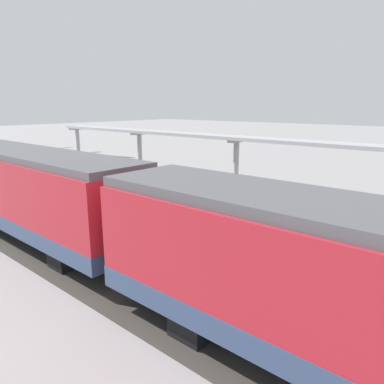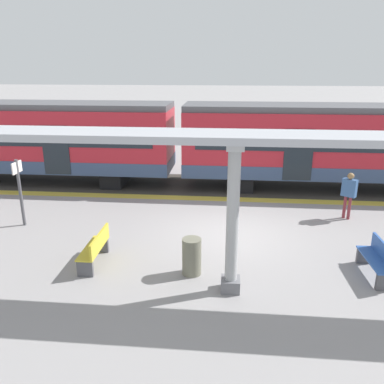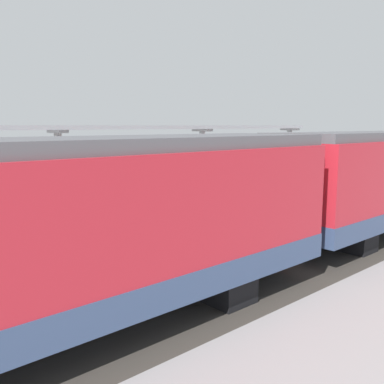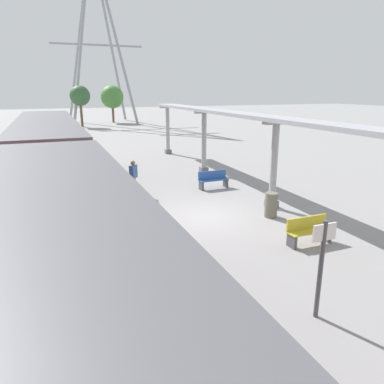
{
  "view_description": "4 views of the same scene",
  "coord_description": "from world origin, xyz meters",
  "px_view_note": "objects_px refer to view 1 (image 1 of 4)",
  "views": [
    {
      "loc": [
        -11.44,
        -9.72,
        5.15
      ],
      "look_at": [
        0.77,
        0.8,
        1.24
      ],
      "focal_mm": 33.54,
      "sensor_mm": 36.0,
      "label": 1
    },
    {
      "loc": [
        11.34,
        -0.13,
        5.05
      ],
      "look_at": [
        -0.36,
        -1.21,
        1.23
      ],
      "focal_mm": 37.09,
      "sensor_mm": 36.0,
      "label": 2
    },
    {
      "loc": [
        -11.72,
        6.69,
        3.67
      ],
      "look_at": [
        -1.14,
        -2.7,
        1.46
      ],
      "focal_mm": 39.68,
      "sensor_mm": 36.0,
      "label": 3
    },
    {
      "loc": [
        -5.1,
        -12.0,
        4.72
      ],
      "look_at": [
        -1.54,
        -2.97,
        1.95
      ],
      "focal_mm": 33.68,
      "sensor_mm": 36.0,
      "label": 4
    }
  ],
  "objects_px": {
    "trash_bin": "(244,207)",
    "passenger_waiting_near_edge": "(107,196)",
    "canopy_pillar_third": "(236,175)",
    "platform_info_sign": "(356,232)",
    "canopy_pillar_fourth": "(140,161)",
    "bench_near_end": "(291,220)",
    "canopy_pillar_fifth": "(79,152)",
    "train_far_carriage": "(21,189)",
    "bench_mid_platform": "(169,194)"
  },
  "relations": [
    {
      "from": "canopy_pillar_fourth",
      "to": "bench_mid_platform",
      "type": "distance_m",
      "value": 3.87
    },
    {
      "from": "train_far_carriage",
      "to": "canopy_pillar_fourth",
      "type": "xyz_separation_m",
      "value": [
        8.4,
        2.28,
        -0.04
      ]
    },
    {
      "from": "canopy_pillar_fourth",
      "to": "platform_info_sign",
      "type": "distance_m",
      "value": 14.24
    },
    {
      "from": "bench_near_end",
      "to": "platform_info_sign",
      "type": "bearing_deg",
      "value": -126.19
    },
    {
      "from": "platform_info_sign",
      "to": "passenger_waiting_near_edge",
      "type": "relative_size",
      "value": 1.36
    },
    {
      "from": "train_far_carriage",
      "to": "canopy_pillar_fourth",
      "type": "bearing_deg",
      "value": 15.22
    },
    {
      "from": "canopy_pillar_fifth",
      "to": "passenger_waiting_near_edge",
      "type": "distance_m",
      "value": 11.2
    },
    {
      "from": "canopy_pillar_fourth",
      "to": "bench_near_end",
      "type": "xyz_separation_m",
      "value": [
        -0.98,
        -10.64,
        -1.35
      ]
    },
    {
      "from": "canopy_pillar_fourth",
      "to": "passenger_waiting_near_edge",
      "type": "distance_m",
      "value": 5.88
    },
    {
      "from": "bench_mid_platform",
      "to": "canopy_pillar_fifth",
      "type": "bearing_deg",
      "value": 84.47
    },
    {
      "from": "platform_info_sign",
      "to": "passenger_waiting_near_edge",
      "type": "distance_m",
      "value": 10.78
    },
    {
      "from": "canopy_pillar_third",
      "to": "platform_info_sign",
      "type": "height_order",
      "value": "canopy_pillar_third"
    },
    {
      "from": "passenger_waiting_near_edge",
      "to": "platform_info_sign",
      "type": "bearing_deg",
      "value": -81.65
    },
    {
      "from": "canopy_pillar_fifth",
      "to": "passenger_waiting_near_edge",
      "type": "xyz_separation_m",
      "value": [
        -4.89,
        -10.05,
        -0.78
      ]
    },
    {
      "from": "passenger_waiting_near_edge",
      "to": "train_far_carriage",
      "type": "bearing_deg",
      "value": 165.68
    },
    {
      "from": "canopy_pillar_third",
      "to": "platform_info_sign",
      "type": "distance_m",
      "value": 7.52
    },
    {
      "from": "canopy_pillar_fourth",
      "to": "platform_info_sign",
      "type": "bearing_deg",
      "value": -103.5
    },
    {
      "from": "trash_bin",
      "to": "canopy_pillar_fifth",
      "type": "bearing_deg",
      "value": 87.38
    },
    {
      "from": "train_far_carriage",
      "to": "passenger_waiting_near_edge",
      "type": "height_order",
      "value": "train_far_carriage"
    },
    {
      "from": "canopy_pillar_third",
      "to": "bench_mid_platform",
      "type": "bearing_deg",
      "value": 105.43
    },
    {
      "from": "platform_info_sign",
      "to": "canopy_pillar_third",
      "type": "bearing_deg",
      "value": 63.71
    },
    {
      "from": "canopy_pillar_third",
      "to": "canopy_pillar_fourth",
      "type": "relative_size",
      "value": 1.0
    },
    {
      "from": "canopy_pillar_fifth",
      "to": "platform_info_sign",
      "type": "bearing_deg",
      "value": -99.12
    },
    {
      "from": "canopy_pillar_fifth",
      "to": "bench_mid_platform",
      "type": "relative_size",
      "value": 2.33
    },
    {
      "from": "train_far_carriage",
      "to": "bench_mid_platform",
      "type": "relative_size",
      "value": 9.0
    },
    {
      "from": "bench_near_end",
      "to": "passenger_waiting_near_edge",
      "type": "distance_m",
      "value": 8.44
    },
    {
      "from": "train_far_carriage",
      "to": "bench_near_end",
      "type": "height_order",
      "value": "train_far_carriage"
    },
    {
      "from": "train_far_carriage",
      "to": "canopy_pillar_fourth",
      "type": "height_order",
      "value": "canopy_pillar_fourth"
    },
    {
      "from": "canopy_pillar_fourth",
      "to": "canopy_pillar_third",
      "type": "bearing_deg",
      "value": -90.0
    },
    {
      "from": "canopy_pillar_fourth",
      "to": "bench_near_end",
      "type": "height_order",
      "value": "canopy_pillar_fourth"
    },
    {
      "from": "bench_mid_platform",
      "to": "trash_bin",
      "type": "distance_m",
      "value": 4.61
    },
    {
      "from": "train_far_carriage",
      "to": "platform_info_sign",
      "type": "bearing_deg",
      "value": -66.3
    },
    {
      "from": "canopy_pillar_fourth",
      "to": "bench_near_end",
      "type": "relative_size",
      "value": 2.35
    },
    {
      "from": "bench_mid_platform",
      "to": "platform_info_sign",
      "type": "height_order",
      "value": "platform_info_sign"
    },
    {
      "from": "canopy_pillar_fourth",
      "to": "platform_info_sign",
      "type": "height_order",
      "value": "canopy_pillar_fourth"
    },
    {
      "from": "trash_bin",
      "to": "passenger_waiting_near_edge",
      "type": "distance_m",
      "value": 6.48
    },
    {
      "from": "train_far_carriage",
      "to": "canopy_pillar_fifth",
      "type": "relative_size",
      "value": 3.86
    },
    {
      "from": "trash_bin",
      "to": "passenger_waiting_near_edge",
      "type": "relative_size",
      "value": 0.59
    },
    {
      "from": "platform_info_sign",
      "to": "trash_bin",
      "type": "bearing_deg",
      "value": 65.37
    },
    {
      "from": "passenger_waiting_near_edge",
      "to": "canopy_pillar_third",
      "type": "bearing_deg",
      "value": -38.81
    },
    {
      "from": "canopy_pillar_third",
      "to": "canopy_pillar_fifth",
      "type": "xyz_separation_m",
      "value": [
        0.0,
        13.98,
        0.0
      ]
    },
    {
      "from": "canopy_pillar_fourth",
      "to": "bench_mid_platform",
      "type": "xyz_separation_m",
      "value": [
        -1.0,
        -3.48,
        -1.35
      ]
    },
    {
      "from": "bench_mid_platform",
      "to": "platform_info_sign",
      "type": "relative_size",
      "value": 0.69
    },
    {
      "from": "train_far_carriage",
      "to": "bench_near_end",
      "type": "bearing_deg",
      "value": -48.41
    },
    {
      "from": "canopy_pillar_fourth",
      "to": "trash_bin",
      "type": "distance_m",
      "value": 8.21
    },
    {
      "from": "train_far_carriage",
      "to": "canopy_pillar_fifth",
      "type": "distance_m",
      "value": 12.42
    },
    {
      "from": "trash_bin",
      "to": "passenger_waiting_near_edge",
      "type": "height_order",
      "value": "passenger_waiting_near_edge"
    },
    {
      "from": "train_far_carriage",
      "to": "canopy_pillar_third",
      "type": "relative_size",
      "value": 3.86
    },
    {
      "from": "platform_info_sign",
      "to": "canopy_pillar_fifth",
      "type": "bearing_deg",
      "value": 80.88
    },
    {
      "from": "canopy_pillar_fifth",
      "to": "platform_info_sign",
      "type": "height_order",
      "value": "canopy_pillar_fifth"
    }
  ]
}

